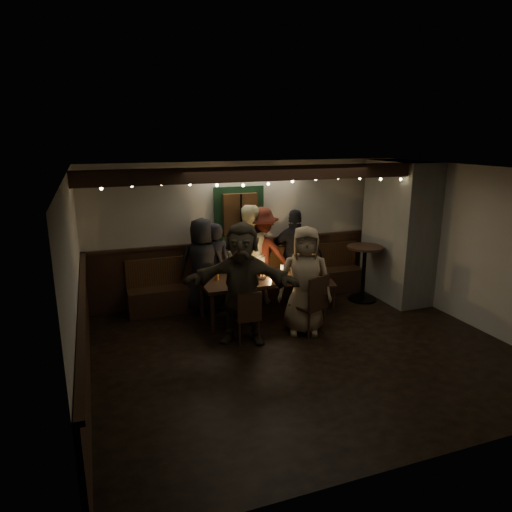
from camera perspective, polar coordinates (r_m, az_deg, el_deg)
name	(u,v)px	position (r m, az deg, el deg)	size (l,w,h in m)	color
room	(325,251)	(8.12, 8.68, 0.62)	(6.02, 5.01, 2.62)	black
dining_table	(260,281)	(7.72, 0.50, -3.20)	(2.01, 0.86, 0.87)	black
chair_near_left	(248,313)	(6.89, -1.03, -7.20)	(0.38, 0.38, 0.82)	black
chair_near_right	(313,301)	(7.17, 7.15, -5.66)	(0.57, 0.57, 0.97)	black
chair_end	(318,279)	(8.34, 7.74, -2.81)	(0.53, 0.53, 0.95)	black
high_top	(364,266)	(8.80, 13.35, -1.25)	(0.66, 0.66, 1.05)	black
person_a	(202,265)	(8.06, -6.71, -1.15)	(0.82, 0.53, 1.68)	black
person_b	(215,267)	(8.14, -5.14, -1.32)	(0.58, 0.38, 1.58)	black
person_c	(248,255)	(8.35, -1.02, 0.13)	(0.90, 0.70, 1.85)	beige
person_d	(260,255)	(8.45, 0.52, 0.12)	(1.16, 0.67, 1.79)	#441710
person_e	(295,255)	(8.61, 4.92, 0.11)	(1.01, 0.42, 1.73)	black
person_f	(242,283)	(6.78, -1.74, -3.44)	(1.71, 0.54, 1.84)	#3E3526
person_g	(305,280)	(7.15, 6.10, -3.05)	(0.84, 0.55, 1.72)	tan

